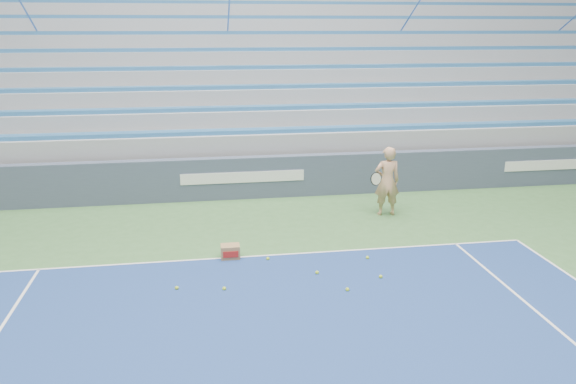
{
  "coord_description": "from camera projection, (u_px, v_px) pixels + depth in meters",
  "views": [
    {
      "loc": [
        -1.02,
        1.69,
        4.35
      ],
      "look_at": [
        0.66,
        12.38,
        1.15
      ],
      "focal_mm": 35.0,
      "sensor_mm": 36.0,
      "label": 1
    }
  ],
  "objects": [
    {
      "name": "tennis_ball_5",
      "position": [
        224.0,
        289.0,
        9.62
      ],
      "size": [
        0.07,
        0.07,
        0.07
      ],
      "primitive_type": "sphere",
      "color": "#C1E62F",
      "rests_on": "ground"
    },
    {
      "name": "tennis_ball_1",
      "position": [
        268.0,
        259.0,
        10.86
      ],
      "size": [
        0.07,
        0.07,
        0.07
      ],
      "primitive_type": "sphere",
      "color": "#C1E62F",
      "rests_on": "ground"
    },
    {
      "name": "sponsor_barrier",
      "position": [
        243.0,
        178.0,
        14.68
      ],
      "size": [
        30.0,
        0.32,
        1.1
      ],
      "color": "#3E495F",
      "rests_on": "ground"
    },
    {
      "name": "tennis_ball_4",
      "position": [
        177.0,
        288.0,
        9.64
      ],
      "size": [
        0.07,
        0.07,
        0.07
      ],
      "primitive_type": "sphere",
      "color": "#C1E62F",
      "rests_on": "ground"
    },
    {
      "name": "tennis_ball_6",
      "position": [
        381.0,
        277.0,
        10.07
      ],
      "size": [
        0.07,
        0.07,
        0.07
      ],
      "primitive_type": "sphere",
      "color": "#C1E62F",
      "rests_on": "ground"
    },
    {
      "name": "tennis_ball_0",
      "position": [
        317.0,
        273.0,
        10.24
      ],
      "size": [
        0.07,
        0.07,
        0.07
      ],
      "primitive_type": "sphere",
      "color": "#C1E62F",
      "rests_on": "ground"
    },
    {
      "name": "ball_box",
      "position": [
        230.0,
        252.0,
        10.92
      ],
      "size": [
        0.37,
        0.29,
        0.27
      ],
      "color": "olive",
      "rests_on": "ground"
    },
    {
      "name": "tennis_ball_3",
      "position": [
        367.0,
        258.0,
        10.9
      ],
      "size": [
        0.07,
        0.07,
        0.07
      ],
      "primitive_type": "sphere",
      "color": "#C1E62F",
      "rests_on": "ground"
    },
    {
      "name": "bleachers",
      "position": [
        229.0,
        86.0,
        19.58
      ],
      "size": [
        31.0,
        9.15,
        7.3
      ],
      "color": "#95989D",
      "rests_on": "ground"
    },
    {
      "name": "tennis_player",
      "position": [
        387.0,
        181.0,
        13.27
      ],
      "size": [
        0.92,
        0.83,
        1.66
      ],
      "color": "tan",
      "rests_on": "ground"
    },
    {
      "name": "tennis_ball_2",
      "position": [
        347.0,
        289.0,
        9.58
      ],
      "size": [
        0.07,
        0.07,
        0.07
      ],
      "primitive_type": "sphere",
      "color": "#C1E62F",
      "rests_on": "ground"
    }
  ]
}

